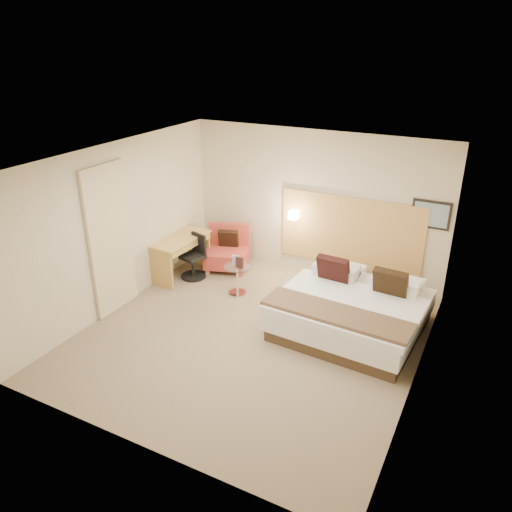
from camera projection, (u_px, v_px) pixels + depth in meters
The scene contains 20 objects.
floor at pixel (251, 337), 7.56m from camera, with size 4.80×5.00×0.02m, color #837058.
ceiling at pixel (250, 159), 6.44m from camera, with size 4.80×5.00×0.02m, color silver.
wall_back at pixel (315, 205), 9.04m from camera, with size 4.80×0.02×2.70m, color beige.
wall_front at pixel (133, 346), 4.96m from camera, with size 4.80×0.02×2.70m, color beige.
wall_left at pixel (118, 227), 8.01m from camera, with size 0.02×5.00×2.70m, color beige.
wall_right at pixel (427, 292), 5.99m from camera, with size 0.02×5.00×2.70m, color beige.
headboard_panel at pixel (350, 233), 8.88m from camera, with size 2.60×0.04×1.30m, color tan.
art_frame at pixel (431, 214), 8.11m from camera, with size 0.62×0.03×0.47m, color black.
art_canvas at pixel (431, 215), 8.09m from camera, with size 0.54×0.01×0.39m, color #768EA3.
lamp_arm at pixel (295, 214), 9.19m from camera, with size 0.02×0.02×0.12m, color silver.
lamp_shade at pixel (294, 215), 9.14m from camera, with size 0.15×0.15×0.15m, color beige.
curtain at pixel (110, 240), 7.84m from camera, with size 0.06×0.90×2.42m, color beige.
bottle_a at pixel (234, 260), 8.60m from camera, with size 0.06×0.06×0.19m, color #97BDEA.
bottle_b at pixel (238, 261), 8.58m from camera, with size 0.06×0.06×0.19m, color #8EADDC.
menu_folder at pixel (240, 263), 8.49m from camera, with size 0.12×0.05×0.21m, color #3A1B18.
bed at pixel (352, 310), 7.62m from camera, with size 2.21×2.16×1.02m.
lounge_chair at pixel (228, 252), 9.63m from camera, with size 0.98×0.91×0.84m.
side_table at pixel (237, 278), 8.68m from camera, with size 0.51×0.51×0.52m.
desk at pixel (181, 246), 9.21m from camera, with size 0.63×1.25×0.76m.
desk_chair at pixel (194, 260), 9.27m from camera, with size 0.57×0.57×0.82m.
Camera 1 is at (3.00, -5.65, 4.20)m, focal length 35.00 mm.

